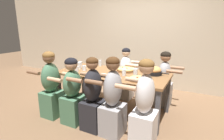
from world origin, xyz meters
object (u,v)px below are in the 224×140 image
Objects in this scene: drinking_glass_a at (80,64)px; diner_near_midleft at (73,93)px; drinking_glass_b at (135,72)px; drinking_glass_g at (77,69)px; pizza_board_main at (138,79)px; drinking_glass_d at (100,63)px; diner_far_right at (164,81)px; skillet_bowl at (154,71)px; diner_near_right at (144,107)px; drinking_glass_f at (79,66)px; drinking_glass_e at (124,73)px; diner_near_left at (51,87)px; diner_near_midright at (113,100)px; pizza_board_second at (126,70)px; drinking_glass_c at (67,66)px; diner_near_center at (93,97)px; empty_plate_b at (102,75)px; diner_far_center at (126,76)px; empty_plate_a at (115,78)px; cocktail_glass_blue at (84,68)px.

drinking_glass_a is 0.10× the size of diner_near_midleft.
drinking_glass_b is 1.09m from drinking_glass_g.
pizza_board_main is 2.28× the size of drinking_glass_d.
drinking_glass_b is 0.80m from diner_far_right.
diner_near_right reaches higher than skillet_bowl.
diner_near_right reaches higher than drinking_glass_f.
drinking_glass_d is 0.89m from drinking_glass_e.
diner_near_midleft is (-1.10, -0.91, -0.30)m from skillet_bowl.
drinking_glass_b is 0.10× the size of diner_far_right.
diner_near_midright reaches higher than diner_near_left.
pizza_board_second is 3.18× the size of drinking_glass_e.
drinking_glass_c reaches higher than drinking_glass_g.
drinking_glass_a is 1.10× the size of drinking_glass_g.
drinking_glass_g is at bearing 56.28° from diner_near_center.
diner_near_midright reaches higher than drinking_glass_c.
drinking_glass_g is (-1.34, -0.48, -0.02)m from skillet_bowl.
pizza_board_second is 1.64× the size of empty_plate_b.
drinking_glass_f reaches higher than drinking_glass_b.
diner_far_right reaches higher than drinking_glass_e.
diner_near_midright reaches higher than drinking_glass_d.
drinking_glass_b is 0.10× the size of diner_near_midright.
diner_near_midleft is at bearing -140.62° from skillet_bowl.
pizza_board_main is at bearing -15.16° from diner_far_right.
diner_near_midleft is 0.98× the size of diner_far_center.
diner_near_midright is (1.22, 0.00, -0.00)m from diner_near_left.
drinking_glass_g reaches higher than pizza_board_second.
drinking_glass_b is 0.10× the size of diner_far_center.
skillet_bowl reaches higher than drinking_glass_g.
empty_plate_a is 1.59× the size of cocktail_glass_blue.
diner_near_midleft is at bearing -138.23° from drinking_glass_b.
drinking_glass_g is 1.53m from diner_near_right.
diner_near_midleft is at bearing 90.00° from diner_near_center.
drinking_glass_a is (-1.39, 0.34, 0.02)m from pizza_board_main.
diner_near_center reaches higher than skillet_bowl.
drinking_glass_d is 0.63m from diner_far_center.
drinking_glass_a is 1.10m from drinking_glass_e.
drinking_glass_c is 1.43m from diner_near_midright.
skillet_bowl is at bearing 45.48° from empty_plate_a.
empty_plate_a is 0.83m from drinking_glass_g.
drinking_glass_a is at bearing -174.08° from pizza_board_second.
diner_near_center is (0.73, -0.62, -0.30)m from drinking_glass_f.
drinking_glass_d is at bearing 172.80° from skillet_bowl.
pizza_board_main is 0.24× the size of diner_near_right.
diner_far_center is at bearing 55.94° from cocktail_glass_blue.
empty_plate_b is (-0.64, -0.03, -0.02)m from pizza_board_main.
drinking_glass_g is (0.09, -0.20, -0.02)m from drinking_glass_f.
drinking_glass_g is 0.09× the size of diner_far_center.
pizza_board_main is 2.40× the size of cocktail_glass_blue.
skillet_bowl is 1.46m from drinking_glass_f.
diner_far_right is (1.44, 0.94, -0.28)m from drinking_glass_g.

